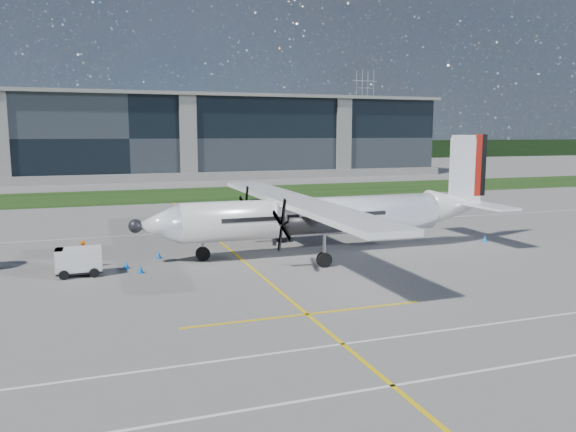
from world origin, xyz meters
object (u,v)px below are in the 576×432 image
(pylon_east, at_px, (364,114))
(safety_cone_stbdwing, at_px, (244,220))
(baggage_tug, at_px, (79,262))
(safety_cone_nose_stbd, at_px, (159,255))
(turboprop_aircraft, at_px, (327,194))
(ground_crew_person, at_px, (84,252))
(safety_cone_tail, at_px, (485,239))
(safety_cone_fwd, at_px, (126,265))
(safety_cone_nose_port, at_px, (140,269))

(pylon_east, bearing_deg, safety_cone_stbdwing, -121.18)
(baggage_tug, xyz_separation_m, safety_cone_stbdwing, (14.48, 16.17, -0.59))
(baggage_tug, height_order, safety_cone_nose_stbd, baggage_tug)
(pylon_east, bearing_deg, turboprop_aircraft, -117.81)
(pylon_east, xyz_separation_m, ground_crew_person, (-91.99, -142.75, -13.99))
(turboprop_aircraft, height_order, ground_crew_person, turboprop_aircraft)
(pylon_east, height_order, safety_cone_tail, pylon_east)
(safety_cone_fwd, bearing_deg, pylon_east, 58.10)
(baggage_tug, bearing_deg, safety_cone_stbdwing, 48.15)
(safety_cone_stbdwing, bearing_deg, safety_cone_fwd, -127.52)
(safety_cone_nose_stbd, xyz_separation_m, safety_cone_stbdwing, (9.46, 13.00, 0.00))
(safety_cone_nose_stbd, bearing_deg, ground_crew_person, -165.54)
(turboprop_aircraft, xyz_separation_m, safety_cone_tail, (13.24, -0.67, -3.94))
(pylon_east, height_order, safety_cone_nose_stbd, pylon_east)
(safety_cone_tail, bearing_deg, safety_cone_nose_port, -177.13)
(baggage_tug, relative_size, ground_crew_person, 1.38)
(baggage_tug, relative_size, safety_cone_stbdwing, 5.58)
(turboprop_aircraft, relative_size, baggage_tug, 10.00)
(pylon_east, xyz_separation_m, baggage_tug, (-92.26, -144.69, -14.16))
(baggage_tug, bearing_deg, pylon_east, 57.48)
(turboprop_aircraft, bearing_deg, safety_cone_nose_stbd, 171.56)
(baggage_tug, bearing_deg, turboprop_aircraft, 4.92)
(safety_cone_tail, bearing_deg, safety_cone_stbdwing, 135.10)
(safety_cone_fwd, xyz_separation_m, safety_cone_nose_stbd, (2.27, 2.28, 0.00))
(baggage_tug, bearing_deg, safety_cone_nose_stbd, 32.27)
(turboprop_aircraft, height_order, baggage_tug, turboprop_aircraft)
(turboprop_aircraft, relative_size, ground_crew_person, 13.82)
(pylon_east, distance_m, safety_cone_tail, 157.54)
(safety_cone_stbdwing, bearing_deg, baggage_tug, -131.85)
(turboprop_aircraft, xyz_separation_m, safety_cone_nose_stbd, (-11.68, 1.73, -3.94))
(safety_cone_nose_stbd, bearing_deg, pylon_east, 58.35)
(pylon_east, height_order, turboprop_aircraft, pylon_east)
(baggage_tug, bearing_deg, safety_cone_fwd, 17.89)
(ground_crew_person, relative_size, safety_cone_tail, 4.04)
(baggage_tug, distance_m, safety_cone_stbdwing, 21.71)
(ground_crew_person, bearing_deg, safety_cone_fwd, -89.40)
(pylon_east, bearing_deg, safety_cone_fwd, -121.90)
(safety_cone_stbdwing, bearing_deg, turboprop_aircraft, -81.45)
(ground_crew_person, distance_m, safety_cone_fwd, 2.80)
(safety_cone_nose_port, height_order, safety_cone_stbdwing, same)
(safety_cone_nose_port, bearing_deg, safety_cone_stbdwing, 56.73)
(pylon_east, distance_m, safety_cone_nose_stbd, 166.91)
(safety_cone_nose_stbd, xyz_separation_m, safety_cone_tail, (24.92, -2.40, 0.00))
(ground_crew_person, xyz_separation_m, safety_cone_fwd, (2.47, -1.06, -0.76))
(safety_cone_nose_stbd, relative_size, safety_cone_stbdwing, 1.00)
(safety_cone_fwd, height_order, safety_cone_tail, same)
(safety_cone_nose_port, bearing_deg, ground_crew_person, 142.17)
(baggage_tug, distance_m, ground_crew_person, 1.97)
(safety_cone_nose_stbd, bearing_deg, baggage_tug, -147.73)
(turboprop_aircraft, relative_size, safety_cone_nose_port, 55.80)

